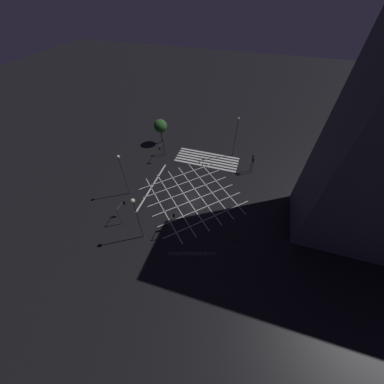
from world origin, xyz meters
TOP-DOWN VIEW (x-y plane):
  - ground_plane at (0.00, 0.00)m, footprint 200.00×200.00m
  - road_markings at (0.44, -6.19)m, footprint 20.04×23.56m
  - traffic_light_sw_main at (-9.45, -9.34)m, footprint 0.39×0.36m
  - traffic_light_median_north at (0.51, 8.34)m, footprint 0.36×1.92m
  - traffic_light_ne_cross at (8.95, 8.20)m, footprint 0.36×2.26m
  - traffic_light_nw_main at (-8.93, 9.29)m, footprint 0.39×0.36m
  - traffic_light_sw_cross at (-9.26, -9.82)m, footprint 0.36×0.39m
  - traffic_light_se_cross at (9.16, -8.36)m, footprint 0.36×2.63m
  - traffic_light_se_main at (9.56, -10.07)m, footprint 0.39×0.36m
  - street_lamp_east at (-5.02, -14.19)m, footprint 0.44×0.44m
  - street_lamp_west at (11.11, 2.99)m, footprint 0.50×0.50m
  - street_lamp_far at (4.59, 10.53)m, footprint 0.59×0.59m
  - street_tree_near at (11.71, -14.14)m, footprint 2.90×2.90m
  - pedestrian_railing at (-3.53, 11.45)m, footprint 6.20×1.94m

SIDE VIEW (x-z plane):
  - ground_plane at x=0.00m, z-range 0.00..0.00m
  - road_markings at x=0.44m, z-range 0.00..0.01m
  - pedestrian_railing at x=-3.53m, z-range 0.14..1.19m
  - traffic_light_sw_main at x=-9.45m, z-range 0.81..4.57m
  - traffic_light_ne_cross at x=8.95m, z-range 0.87..4.59m
  - traffic_light_se_main at x=9.56m, z-range 0.84..4.71m
  - traffic_light_se_cross at x=9.16m, z-range 0.93..4.87m
  - traffic_light_sw_cross at x=-9.26m, z-range 0.88..5.00m
  - traffic_light_median_north at x=0.51m, z-range 0.93..5.02m
  - traffic_light_nw_main at x=-8.93m, z-range 0.93..5.29m
  - street_tree_near at x=11.71m, z-range 1.43..7.24m
  - street_lamp_east at x=-5.02m, z-range 1.28..10.13m
  - street_lamp_west at x=11.11m, z-range 1.64..10.26m
  - street_lamp_far at x=4.59m, z-range 2.18..10.86m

